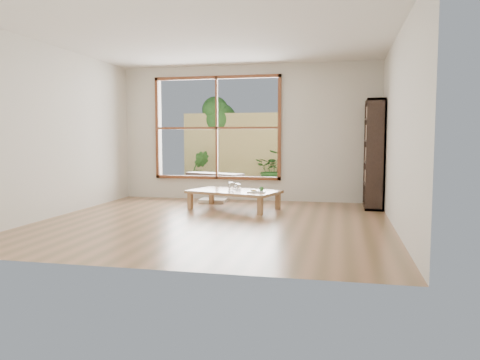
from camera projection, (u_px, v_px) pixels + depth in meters
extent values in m
plane|color=#A47452|center=(214.00, 222.00, 6.75)|extent=(5.00, 5.00, 0.00)
cube|color=#98714A|center=(234.00, 192.00, 7.91)|extent=(1.64, 1.21, 0.05)
cube|color=#98714A|center=(190.00, 201.00, 7.94)|extent=(0.09, 0.09, 0.28)
cube|color=#98714A|center=(212.00, 197.00, 8.54)|extent=(0.09, 0.09, 0.28)
cube|color=#98714A|center=(260.00, 206.00, 7.31)|extent=(0.09, 0.09, 0.28)
cube|color=#98714A|center=(278.00, 201.00, 7.90)|extent=(0.09, 0.09, 0.28)
cube|color=beige|center=(214.00, 200.00, 8.80)|extent=(0.51, 0.51, 0.07)
cube|color=#32211B|center=(374.00, 154.00, 8.02)|extent=(0.30, 0.84, 1.86)
cylinder|color=silver|center=(231.00, 187.00, 7.73)|extent=(0.08, 0.08, 0.16)
cylinder|color=silver|center=(239.00, 187.00, 7.98)|extent=(0.07, 0.07, 0.10)
cylinder|color=silver|center=(237.00, 186.00, 8.09)|extent=(0.08, 0.08, 0.10)
cylinder|color=silver|center=(236.00, 188.00, 8.00)|extent=(0.05, 0.05, 0.07)
cube|color=white|center=(257.00, 192.00, 7.62)|extent=(0.31, 0.24, 0.02)
sphere|color=#316629|center=(261.00, 189.00, 7.64)|extent=(0.07, 0.07, 0.07)
cube|color=yellow|center=(254.00, 191.00, 7.58)|extent=(0.06, 0.05, 0.03)
cube|color=beige|center=(253.00, 190.00, 7.66)|extent=(0.07, 0.06, 0.02)
cylinder|color=silver|center=(258.00, 191.00, 7.55)|extent=(0.17, 0.03, 0.01)
cube|color=#322D24|center=(230.00, 193.00, 10.35)|extent=(2.80, 2.00, 0.05)
cube|color=#32211B|center=(215.00, 174.00, 10.21)|extent=(1.37, 0.83, 0.05)
cube|color=#32211B|center=(188.00, 183.00, 10.44)|extent=(0.08, 0.08, 0.36)
cube|color=#32211B|center=(197.00, 182.00, 10.69)|extent=(0.08, 0.08, 0.36)
cube|color=#32211B|center=(234.00, 186.00, 9.77)|extent=(0.08, 0.08, 0.36)
cube|color=#32211B|center=(242.00, 185.00, 10.02)|extent=(0.08, 0.08, 0.36)
cube|color=tan|center=(240.00, 151.00, 11.24)|extent=(2.80, 0.06, 1.80)
imported|color=#316A27|center=(273.00, 169.00, 10.86)|extent=(0.89, 0.80, 0.91)
imported|color=#316A27|center=(199.00, 169.00, 11.05)|extent=(0.57, 0.51, 0.88)
cylinder|color=#4C3D2D|center=(215.00, 154.00, 11.69)|extent=(0.14, 0.14, 1.60)
sphere|color=#316A27|center=(220.00, 120.00, 11.58)|extent=(0.84, 0.84, 0.84)
sphere|color=#316A27|center=(210.00, 128.00, 11.74)|extent=(0.70, 0.70, 0.70)
sphere|color=#316A27|center=(215.00, 110.00, 11.48)|extent=(0.64, 0.64, 0.64)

